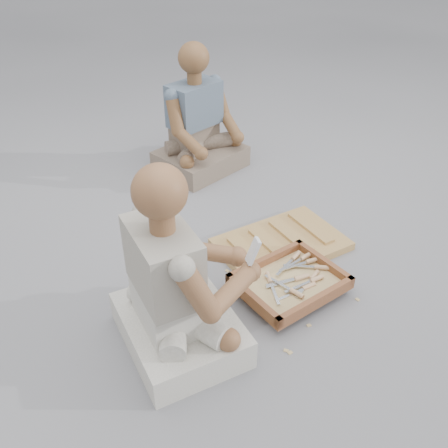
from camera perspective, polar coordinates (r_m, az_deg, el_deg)
ground at (r=2.48m, az=3.85°, el=-6.43°), size 60.00×60.00×0.00m
carved_panel at (r=2.69m, az=6.54°, el=-2.31°), size 0.68×0.47×0.04m
tool_tray at (r=2.38m, az=7.50°, el=-6.66°), size 0.49×0.39×0.06m
chisel_0 at (r=2.42m, az=10.08°, el=-6.07°), size 0.21×0.10×0.02m
chisel_1 at (r=2.40m, az=8.43°, el=-6.12°), size 0.22×0.07×0.02m
chisel_2 at (r=2.37m, az=5.28°, el=-6.47°), size 0.11×0.21×0.02m
chisel_3 at (r=2.50m, az=7.99°, el=-3.87°), size 0.21×0.09×0.02m
chisel_4 at (r=2.36m, az=9.25°, el=-7.22°), size 0.22×0.03×0.02m
chisel_5 at (r=2.51m, az=9.01°, el=-3.85°), size 0.22×0.04×0.02m
chisel_6 at (r=2.40m, az=8.39°, el=-6.20°), size 0.22×0.06×0.02m
chisel_7 at (r=2.47m, az=10.59°, el=-4.86°), size 0.18×0.15×0.02m
chisel_8 at (r=2.49m, az=9.66°, el=-4.25°), size 0.22×0.06×0.02m
chisel_9 at (r=2.39m, az=10.13°, el=-6.34°), size 0.22×0.03×0.02m
chisel_10 at (r=2.32m, az=7.89°, el=-7.60°), size 0.07×0.22×0.02m
wood_chip_0 at (r=2.52m, az=-3.01°, el=-5.48°), size 0.02×0.02×0.00m
wood_chip_1 at (r=2.61m, az=5.28°, el=-4.09°), size 0.02×0.02×0.00m
wood_chip_2 at (r=2.45m, az=15.01°, el=-8.33°), size 0.02×0.02×0.00m
wood_chip_3 at (r=2.38m, az=1.37°, el=-8.34°), size 0.02×0.02×0.00m
wood_chip_4 at (r=2.16m, az=7.56°, el=-14.37°), size 0.02×0.02×0.00m
wood_chip_5 at (r=2.17m, az=7.11°, el=-14.15°), size 0.02×0.02×0.00m
wood_chip_6 at (r=2.37m, az=8.11°, el=-9.01°), size 0.02×0.02×0.00m
wood_chip_7 at (r=2.53m, az=0.38°, el=-5.38°), size 0.02×0.02×0.00m
wood_chip_8 at (r=2.46m, az=10.23°, el=-7.26°), size 0.02×0.02×0.00m
wood_chip_9 at (r=2.28m, az=9.68°, el=-11.35°), size 0.02×0.02×0.00m
wood_chip_10 at (r=2.22m, az=1.75°, el=-12.40°), size 0.02×0.02×0.00m
wood_chip_11 at (r=2.44m, az=6.75°, el=-7.30°), size 0.02×0.02×0.00m
wood_chip_12 at (r=2.39m, az=9.29°, el=-8.80°), size 0.02×0.02×0.00m
wood_chip_13 at (r=2.69m, az=7.27°, el=-2.82°), size 0.02×0.02×0.00m
craftsman at (r=1.99m, az=-5.50°, el=-7.56°), size 0.60×0.59×0.85m
companion at (r=3.34m, az=-2.92°, el=10.74°), size 0.61×0.53×0.84m
mobile_phone at (r=1.98m, az=3.36°, el=-3.11°), size 0.06×0.06×0.11m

